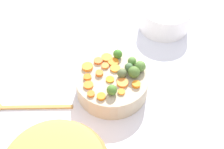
{
  "coord_description": "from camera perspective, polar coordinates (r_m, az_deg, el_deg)",
  "views": [
    {
      "loc": [
        -0.55,
        0.26,
        0.8
      ],
      "look_at": [
        -0.03,
        -0.05,
        0.11
      ],
      "focal_mm": 43.72,
      "sensor_mm": 36.0,
      "label": 1
    }
  ],
  "objects": [
    {
      "name": "brussels_sprout_4",
      "position": [
        0.94,
        5.94,
        1.72
      ],
      "size": [
        0.04,
        0.04,
        0.04
      ],
      "primitive_type": "sphere",
      "color": "#578136",
      "rests_on": "serving_bowl_carrots"
    },
    {
      "name": "carrot_slice_10",
      "position": [
        0.92,
        -0.42,
        -1.04
      ],
      "size": [
        0.03,
        0.03,
        0.01
      ],
      "primitive_type": "cylinder",
      "rotation": [
        0.0,
        0.0,
        4.46
      ],
      "color": "orange",
      "rests_on": "serving_bowl_carrots"
    },
    {
      "name": "wooden_spoon",
      "position": [
        1.01,
        -21.09,
        -6.43
      ],
      "size": [
        0.18,
        0.29,
        0.01
      ],
      "color": "#BB8945",
      "rests_on": "tabletop"
    },
    {
      "name": "carrot_slice_9",
      "position": [
        0.96,
        -1.44,
        1.79
      ],
      "size": [
        0.04,
        0.04,
        0.01
      ],
      "primitive_type": "cylinder",
      "rotation": [
        0.0,
        0.0,
        3.73
      ],
      "color": "orange",
      "rests_on": "serving_bowl_carrots"
    },
    {
      "name": "carrot_slice_13",
      "position": [
        0.99,
        -1.12,
        3.55
      ],
      "size": [
        0.05,
        0.05,
        0.01
      ],
      "primitive_type": "cylinder",
      "rotation": [
        0.0,
        0.0,
        3.84
      ],
      "color": "orange",
      "rests_on": "serving_bowl_carrots"
    },
    {
      "name": "brussels_sprout_0",
      "position": [
        0.96,
        4.2,
        2.8
      ],
      "size": [
        0.03,
        0.03,
        0.03
      ],
      "primitive_type": "sphere",
      "color": "#548237",
      "rests_on": "serving_bowl_carrots"
    },
    {
      "name": "brussels_sprout_5",
      "position": [
        0.98,
        1.2,
        4.32
      ],
      "size": [
        0.03,
        0.03,
        0.03
      ],
      "primitive_type": "sphere",
      "color": "#43832A",
      "rests_on": "serving_bowl_carrots"
    },
    {
      "name": "carrot_slice_5",
      "position": [
        0.95,
        0.68,
        1.27
      ],
      "size": [
        0.05,
        0.05,
        0.01
      ],
      "primitive_type": "cylinder",
      "rotation": [
        0.0,
        0.0,
        5.18
      ],
      "color": "orange",
      "rests_on": "serving_bowl_carrots"
    },
    {
      "name": "casserole_dish",
      "position": [
        1.24,
        10.94,
        11.55
      ],
      "size": [
        0.22,
        0.22,
        0.1
      ],
      "primitive_type": "cylinder",
      "color": "white",
      "rests_on": "tabletop"
    },
    {
      "name": "carrot_slice_4",
      "position": [
        0.9,
        -4.96,
        -2.23
      ],
      "size": [
        0.04,
        0.04,
        0.01
      ],
      "primitive_type": "cylinder",
      "rotation": [
        0.0,
        0.0,
        1.86
      ],
      "color": "orange",
      "rests_on": "serving_bowl_carrots"
    },
    {
      "name": "brussels_sprout_2",
      "position": [
        0.87,
        -0.03,
        -3.25
      ],
      "size": [
        0.03,
        0.03,
        0.03
      ],
      "primitive_type": "sphere",
      "color": "#497B2B",
      "rests_on": "serving_bowl_carrots"
    },
    {
      "name": "carrot_slice_0",
      "position": [
        0.89,
        1.97,
        -3.66
      ],
      "size": [
        0.03,
        0.03,
        0.01
      ],
      "primitive_type": "cylinder",
      "rotation": [
        0.0,
        0.0,
        2.14
      ],
      "color": "orange",
      "rests_on": "serving_bowl_carrots"
    },
    {
      "name": "carrot_slice_2",
      "position": [
        0.87,
        -2.27,
        -4.64
      ],
      "size": [
        0.03,
        0.03,
        0.01
      ],
      "primitive_type": "cylinder",
      "rotation": [
        0.0,
        0.0,
        4.88
      ],
      "color": "orange",
      "rests_on": "serving_bowl_carrots"
    },
    {
      "name": "serving_bowl_carrots",
      "position": [
        0.96,
        -0.0,
        -1.89
      ],
      "size": [
        0.25,
        0.25,
        0.08
      ],
      "primitive_type": "cylinder",
      "color": "#C2B291",
      "rests_on": "tabletop"
    },
    {
      "name": "tabletop",
      "position": [
        1.0,
        -3.53,
        -3.73
      ],
      "size": [
        2.4,
        2.4,
        0.02
      ],
      "primitive_type": "cube",
      "color": "silver",
      "rests_on": "ground"
    },
    {
      "name": "brussels_sprout_6",
      "position": [
        0.92,
        2.1,
        0.27
      ],
      "size": [
        0.03,
        0.03,
        0.03
      ],
      "primitive_type": "sphere",
      "color": "#5C6B40",
      "rests_on": "serving_bowl_carrots"
    },
    {
      "name": "carrot_slice_12",
      "position": [
        0.9,
        5.08,
        -2.08
      ],
      "size": [
        0.03,
        0.03,
        0.01
      ],
      "primitive_type": "cylinder",
      "rotation": [
        0.0,
        0.0,
        3.05
      ],
      "color": "orange",
      "rests_on": "serving_bowl_carrots"
    },
    {
      "name": "carrot_slice_1",
      "position": [
        0.93,
        -5.16,
        -0.58
      ],
      "size": [
        0.03,
        0.03,
        0.01
      ],
      "primitive_type": "cylinder",
      "rotation": [
        0.0,
        0.0,
        3.31
      ],
      "color": "orange",
      "rests_on": "serving_bowl_carrots"
    },
    {
      "name": "carrot_slice_3",
      "position": [
        0.91,
        2.21,
        -1.78
      ],
      "size": [
        0.04,
        0.04,
        0.01
      ],
      "primitive_type": "cylinder",
      "rotation": [
        0.0,
        0.0,
        4.69
      ],
      "color": "orange",
      "rests_on": "serving_bowl_carrots"
    },
    {
      "name": "carrot_slice_7",
      "position": [
        0.96,
        -5.16,
        1.58
      ],
      "size": [
        0.05,
        0.05,
        0.01
      ],
      "primitive_type": "cylinder",
      "rotation": [
        0.0,
        0.0,
        3.71
      ],
      "color": "orange",
      "rests_on": "serving_bowl_carrots"
    },
    {
      "name": "carrot_slice_6",
      "position": [
        0.98,
        -2.88,
        2.84
      ],
      "size": [
        0.04,
        0.04,
        0.01
      ],
      "primitive_type": "cylinder",
      "rotation": [
        0.0,
        0.0,
        0.95
      ],
      "color": "orange",
      "rests_on": "serving_bowl_carrots"
    },
    {
      "name": "brussels_sprout_3",
      "position": [
        0.94,
        3.56,
        1.52
      ],
      "size": [
        0.03,
        0.03,
        0.03
      ],
      "primitive_type": "sphere",
      "color": "#486B3F",
      "rests_on": "serving_bowl_carrots"
    },
    {
      "name": "carrot_slice_14",
      "position": [
        0.88,
        -4.42,
        -4.08
      ],
      "size": [
        0.03,
        0.03,
        0.01
      ],
      "primitive_type": "cylinder",
      "rotation": [
        0.0,
        0.0,
        3.58
      ],
      "color": "orange",
      "rests_on": "serving_bowl_carrots"
    },
    {
      "name": "carrot_slice_8",
      "position": [
        0.93,
        -2.67,
        0.25
      ],
      "size": [
        0.03,
        0.03,
        0.01
      ],
      "primitive_type": "cylinder",
      "rotation": [
        0.0,
        0.0,
        2.74
      ],
      "color": "orange",
      "rests_on": "serving_bowl_carrots"
    },
    {
      "name": "brussels_sprout_1",
      "position": [
        0.92,
        4.6,
        0.48
      ],
      "size": [
        0.04,
        0.04,
        0.04
      ],
      "primitive_type": "sphere",
      "color": "#4E712D",
      "rests_on": "serving_bowl_carrots"
    },
    {
      "name": "carrot_slice_11",
      "position": [
        0.97,
        0.26,
        2.65
      ],
      "size": [
        0.05,
        0.05,
        0.01
      ],
      "primitive_type": "cylinder",
      "rotation": [
        0.0,
        0.0,
        1.12
      ],
      "color": "orange",
      "rests_on": "serving_bowl_carrots"
    }
  ]
}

